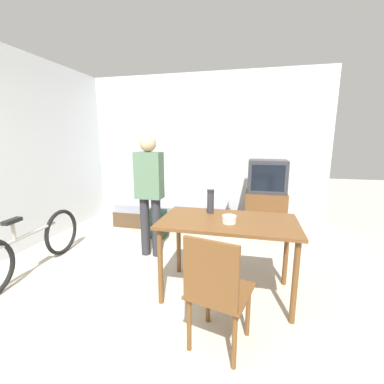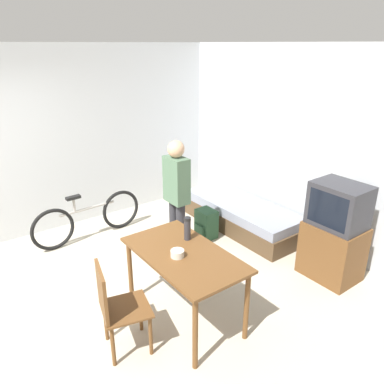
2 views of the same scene
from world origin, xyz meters
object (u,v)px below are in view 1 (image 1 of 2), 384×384
(thermos_flask, at_px, (211,200))
(person_standing, at_px, (149,188))
(daybed, at_px, (173,214))
(wooden_chair, at_px, (216,289))
(dining_table, at_px, (228,229))
(mate_bowl, at_px, (229,219))
(tv, at_px, (266,198))
(backpack, at_px, (156,224))
(bicycle, at_px, (30,247))

(thermos_flask, bearing_deg, person_standing, 152.07)
(daybed, xyz_separation_m, thermos_flask, (0.96, -1.73, 0.71))
(wooden_chair, height_order, thermos_flask, thermos_flask)
(dining_table, relative_size, person_standing, 0.82)
(wooden_chair, relative_size, mate_bowl, 6.90)
(tv, distance_m, thermos_flask, 1.84)
(dining_table, distance_m, person_standing, 1.28)
(tv, xyz_separation_m, backpack, (-1.69, -0.60, -0.37))
(daybed, xyz_separation_m, tv, (1.61, -0.04, 0.38))
(daybed, relative_size, mate_bowl, 15.22)
(bicycle, xyz_separation_m, mate_bowl, (2.26, 0.03, 0.50))
(tv, height_order, thermos_flask, tv)
(thermos_flask, bearing_deg, dining_table, -42.77)
(mate_bowl, bearing_deg, wooden_chair, -92.04)
(tv, distance_m, wooden_chair, 2.67)
(mate_bowl, bearing_deg, dining_table, 100.10)
(dining_table, height_order, thermos_flask, thermos_flask)
(mate_bowl, bearing_deg, daybed, 120.55)
(daybed, height_order, backpack, backpack)
(mate_bowl, relative_size, backpack, 0.31)
(dining_table, xyz_separation_m, backpack, (-1.25, 1.28, -0.47))
(daybed, distance_m, bicycle, 2.30)
(daybed, height_order, wooden_chair, wooden_chair)
(daybed, bearing_deg, backpack, -97.09)
(bicycle, bearing_deg, person_standing, 33.21)
(bicycle, relative_size, mate_bowl, 12.67)
(dining_table, bearing_deg, person_standing, 148.81)
(dining_table, distance_m, thermos_flask, 0.37)
(daybed, distance_m, person_standing, 1.46)
(person_standing, bearing_deg, tv, 39.12)
(tv, height_order, dining_table, tv)
(person_standing, xyz_separation_m, backpack, (-0.17, 0.63, -0.71))
(daybed, xyz_separation_m, mate_bowl, (1.18, -2.01, 0.61))
(wooden_chair, distance_m, thermos_flask, 1.05)
(dining_table, height_order, mate_bowl, mate_bowl)
(person_standing, xyz_separation_m, thermos_flask, (0.87, -0.46, -0.01))
(dining_table, distance_m, backpack, 1.85)
(tv, bearing_deg, dining_table, -103.09)
(daybed, xyz_separation_m, bicycle, (-1.08, -2.03, 0.12))
(backpack, bearing_deg, bicycle, -125.59)
(backpack, bearing_deg, daybed, 82.91)
(daybed, height_order, thermos_flask, thermos_flask)
(bicycle, height_order, backpack, bicycle)
(dining_table, distance_m, wooden_chair, 0.77)
(backpack, bearing_deg, dining_table, -45.73)
(tv, bearing_deg, person_standing, -140.88)
(dining_table, bearing_deg, tv, 76.91)
(tv, height_order, person_standing, person_standing)
(wooden_chair, bearing_deg, bicycle, 164.11)
(dining_table, relative_size, thermos_flask, 5.17)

